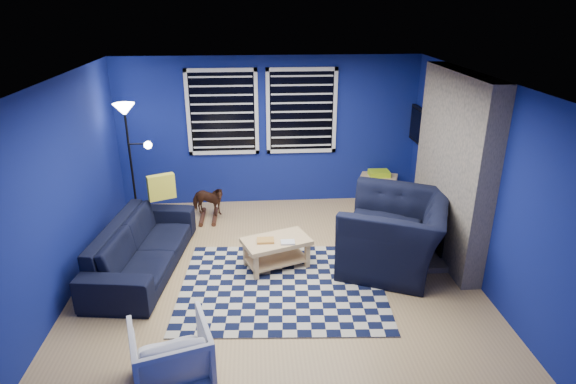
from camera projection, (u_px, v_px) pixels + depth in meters
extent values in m
plane|color=tan|center=(277.00, 276.00, 6.22)|extent=(5.00, 5.00, 0.00)
plane|color=white|center=(275.00, 80.00, 5.28)|extent=(5.00, 5.00, 0.00)
plane|color=navy|center=(269.00, 132.00, 8.06)|extent=(5.00, 0.00, 5.00)
plane|color=navy|center=(61.00, 191.00, 5.58)|extent=(0.00, 5.00, 5.00)
plane|color=navy|center=(478.00, 180.00, 5.92)|extent=(0.00, 5.00, 5.00)
cube|color=gray|center=(452.00, 167.00, 6.38)|extent=(0.26, 2.00, 2.50)
cube|color=black|center=(434.00, 229.00, 6.70)|extent=(0.04, 0.70, 0.60)
cube|color=gray|center=(423.00, 249.00, 6.81)|extent=(0.50, 1.20, 0.08)
cube|color=black|center=(222.00, 112.00, 7.86)|extent=(1.05, 0.02, 1.30)
cube|color=white|center=(220.00, 70.00, 7.60)|extent=(1.17, 0.05, 0.06)
cube|color=white|center=(225.00, 152.00, 8.11)|extent=(1.17, 0.05, 0.06)
cube|color=black|center=(301.00, 111.00, 7.95)|extent=(1.05, 0.02, 1.30)
cube|color=white|center=(302.00, 69.00, 7.69)|extent=(1.17, 0.05, 0.06)
cube|color=white|center=(301.00, 151.00, 8.20)|extent=(1.17, 0.05, 0.06)
cube|color=black|center=(422.00, 128.00, 7.71)|extent=(0.06, 1.00, 0.58)
cube|color=black|center=(420.00, 128.00, 7.71)|extent=(0.01, 0.92, 0.50)
cube|color=black|center=(282.00, 285.00, 5.99)|extent=(2.62, 2.15, 0.02)
imported|color=black|center=(143.00, 246.00, 6.28)|extent=(2.30, 1.14, 0.64)
imported|color=black|center=(394.00, 233.00, 6.31)|extent=(1.83, 1.74, 0.94)
imported|color=gray|center=(171.00, 355.00, 4.37)|extent=(0.85, 0.87, 0.64)
imported|color=#4B2818|center=(208.00, 201.00, 7.71)|extent=(0.46, 0.65, 0.50)
cube|color=#DFBC7D|center=(276.00, 241.00, 6.29)|extent=(0.97, 0.76, 0.06)
cube|color=#DFBC7D|center=(276.00, 259.00, 6.38)|extent=(0.88, 0.66, 0.03)
cube|color=#C18337|center=(265.00, 240.00, 6.22)|extent=(0.26, 0.23, 0.03)
cube|color=silver|center=(288.00, 242.00, 6.17)|extent=(0.21, 0.18, 0.03)
cube|color=#DFBC7D|center=(249.00, 263.00, 6.16)|extent=(0.07, 0.07, 0.34)
cube|color=#DFBC7D|center=(305.00, 261.00, 6.21)|extent=(0.07, 0.07, 0.34)
cube|color=#DFBC7D|center=(249.00, 249.00, 6.51)|extent=(0.07, 0.07, 0.34)
cube|color=#DFBC7D|center=(302.00, 247.00, 6.56)|extent=(0.07, 0.07, 0.34)
cube|color=#DFBC7D|center=(378.00, 190.00, 8.33)|extent=(0.71, 0.60, 0.51)
cube|color=black|center=(378.00, 190.00, 8.33)|extent=(0.62, 0.53, 0.41)
cube|color=#AAD619|center=(379.00, 173.00, 8.22)|extent=(0.41, 0.36, 0.09)
cylinder|color=black|center=(138.00, 219.00, 7.77)|extent=(0.24, 0.24, 0.03)
cylinder|color=black|center=(132.00, 168.00, 7.44)|extent=(0.04, 0.04, 1.77)
cone|color=white|center=(124.00, 110.00, 7.10)|extent=(0.32, 0.32, 0.18)
sphere|color=white|center=(148.00, 145.00, 7.27)|extent=(0.12, 0.12, 0.12)
cube|color=yellow|center=(161.00, 187.00, 6.88)|extent=(0.40, 0.26, 0.36)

